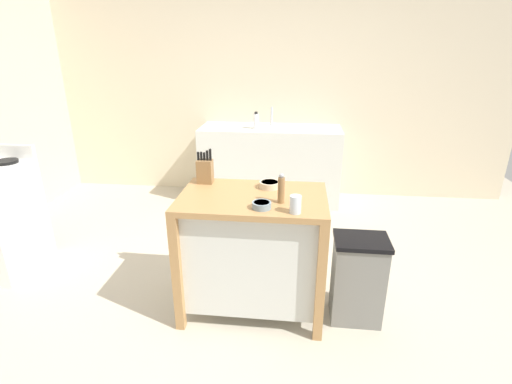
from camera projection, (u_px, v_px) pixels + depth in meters
The scene contains 12 objects.
ground_plane at pixel (258, 296), 2.97m from camera, with size 6.64×6.64×0.00m, color #BCB29E.
wall_back at pixel (279, 91), 4.69m from camera, with size 5.64×0.10×2.60m, color beige.
kitchen_island at pixel (253, 247), 2.69m from camera, with size 0.99×0.65×0.88m.
knife_block at pixel (205, 171), 2.76m from camera, with size 0.11×0.09×0.25m.
bowl_stoneware_deep at pixel (270, 184), 2.68m from camera, with size 0.15×0.15×0.04m.
bowl_ceramic_small at pixel (262, 205), 2.35m from camera, with size 0.12×0.12×0.04m.
drinking_cup at pixel (295, 204), 2.27m from camera, with size 0.07×0.07×0.11m.
pepper_grinder at pixel (281, 189), 2.40m from camera, with size 0.04×0.04×0.20m.
trash_bin at pixel (358, 279), 2.63m from camera, with size 0.36×0.28×0.63m.
sink_counter at pixel (270, 164), 4.67m from camera, with size 1.67×0.60×0.91m.
sink_faucet at pixel (272, 116), 4.60m from camera, with size 0.02×0.02×0.22m.
bottle_spray_cleaner at pixel (256, 121), 4.42m from camera, with size 0.06×0.06×0.20m.
Camera 1 is at (0.26, -2.47, 1.83)m, focal length 26.78 mm.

